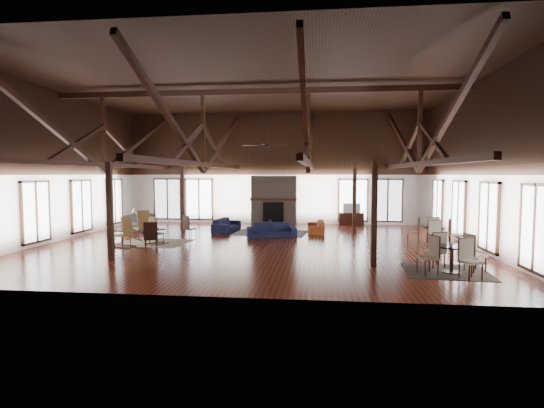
# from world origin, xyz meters

# --- Properties ---
(floor) EXTENTS (16.00, 16.00, 0.00)m
(floor) POSITION_xyz_m (0.00, 0.00, 0.00)
(floor) COLOR maroon
(floor) RESTS_ON ground
(ceiling) EXTENTS (16.00, 14.00, 0.02)m
(ceiling) POSITION_xyz_m (0.00, 0.00, 6.00)
(ceiling) COLOR black
(ceiling) RESTS_ON wall_back
(wall_back) EXTENTS (16.00, 0.02, 6.00)m
(wall_back) POSITION_xyz_m (0.00, 7.00, 3.00)
(wall_back) COLOR white
(wall_back) RESTS_ON floor
(wall_front) EXTENTS (16.00, 0.02, 6.00)m
(wall_front) POSITION_xyz_m (0.00, -7.00, 3.00)
(wall_front) COLOR white
(wall_front) RESTS_ON floor
(wall_left) EXTENTS (0.02, 14.00, 6.00)m
(wall_left) POSITION_xyz_m (-8.00, 0.00, 3.00)
(wall_left) COLOR white
(wall_left) RESTS_ON floor
(wall_right) EXTENTS (0.02, 14.00, 6.00)m
(wall_right) POSITION_xyz_m (8.00, 0.00, 3.00)
(wall_right) COLOR white
(wall_right) RESTS_ON floor
(roof_truss) EXTENTS (15.60, 14.07, 3.14)m
(roof_truss) POSITION_xyz_m (0.00, 0.00, 4.03)
(roof_truss) COLOR #32170E
(roof_truss) RESTS_ON wall_back
(post_grid) EXTENTS (8.16, 7.16, 3.05)m
(post_grid) POSITION_xyz_m (0.00, 0.00, 1.52)
(post_grid) COLOR #32170E
(post_grid) RESTS_ON floor
(fireplace) EXTENTS (2.50, 0.69, 2.60)m
(fireplace) POSITION_xyz_m (0.00, 6.67, 1.29)
(fireplace) COLOR #706055
(fireplace) RESTS_ON floor
(ceiling_fan) EXTENTS (1.60, 1.60, 0.75)m
(ceiling_fan) POSITION_xyz_m (0.50, -1.00, 3.73)
(ceiling_fan) COLOR black
(ceiling_fan) RESTS_ON roof_truss
(sofa_navy_front) EXTENTS (2.22, 1.27, 0.61)m
(sofa_navy_front) POSITION_xyz_m (0.41, 1.89, 0.30)
(sofa_navy_front) COLOR #15193B
(sofa_navy_front) RESTS_ON floor
(sofa_navy_left) EXTENTS (2.13, 1.03, 0.60)m
(sofa_navy_left) POSITION_xyz_m (-1.90, 3.54, 0.30)
(sofa_navy_left) COLOR #131634
(sofa_navy_left) RESTS_ON floor
(sofa_orange) EXTENTS (1.89, 0.81, 0.54)m
(sofa_orange) POSITION_xyz_m (2.27, 3.62, 0.27)
(sofa_orange) COLOR #A0451F
(sofa_orange) RESTS_ON floor
(coffee_table) EXTENTS (1.25, 0.92, 0.43)m
(coffee_table) POSITION_xyz_m (0.24, 3.38, 0.37)
(coffee_table) COLOR brown
(coffee_table) RESTS_ON floor
(vase) EXTENTS (0.24, 0.24, 0.20)m
(vase) POSITION_xyz_m (0.17, 3.41, 0.53)
(vase) COLOR #B2B2B2
(vase) RESTS_ON coffee_table
(armchair) EXTENTS (1.34, 1.21, 0.77)m
(armchair) POSITION_xyz_m (-6.06, 3.33, 0.39)
(armchair) COLOR #2B2B2D
(armchair) RESTS_ON floor
(side_table_lamp) EXTENTS (0.41, 0.41, 1.04)m
(side_table_lamp) POSITION_xyz_m (-6.72, 4.17, 0.39)
(side_table_lamp) COLOR black
(side_table_lamp) RESTS_ON floor
(rocking_chair_a) EXTENTS (1.01, 1.01, 1.21)m
(rocking_chair_a) POSITION_xyz_m (-4.76, 0.64, 0.57)
(rocking_chair_a) COLOR olive
(rocking_chair_a) RESTS_ON floor
(rocking_chair_b) EXTENTS (0.82, 0.93, 1.07)m
(rocking_chair_b) POSITION_xyz_m (-3.81, -0.49, 0.50)
(rocking_chair_b) COLOR olive
(rocking_chair_b) RESTS_ON floor
(rocking_chair_c) EXTENTS (0.97, 0.65, 1.14)m
(rocking_chair_c) POSITION_xyz_m (-4.66, -1.19, 0.54)
(rocking_chair_c) COLOR olive
(rocking_chair_c) RESTS_ON floor
(side_chair_a) EXTENTS (0.59, 0.59, 1.00)m
(side_chair_a) POSITION_xyz_m (-2.89, 0.78, 0.58)
(side_chair_a) COLOR black
(side_chair_a) RESTS_ON floor
(side_chair_b) EXTENTS (0.58, 0.58, 1.07)m
(side_chair_b) POSITION_xyz_m (-3.24, -2.20, 0.62)
(side_chair_b) COLOR black
(side_chair_b) RESTS_ON floor
(cafe_table_near) EXTENTS (2.00, 2.00, 1.03)m
(cafe_table_near) POSITION_xyz_m (6.00, -4.08, 0.51)
(cafe_table_near) COLOR black
(cafe_table_near) RESTS_ON floor
(cafe_table_far) EXTENTS (2.00, 2.00, 1.02)m
(cafe_table_far) POSITION_xyz_m (6.68, 0.35, 0.51)
(cafe_table_far) COLOR black
(cafe_table_far) RESTS_ON floor
(cup_near) EXTENTS (0.17, 0.17, 0.11)m
(cup_near) POSITION_xyz_m (5.95, -4.15, 0.80)
(cup_near) COLOR #B2B2B2
(cup_near) RESTS_ON cafe_table_near
(cup_far) EXTENTS (0.15, 0.15, 0.09)m
(cup_far) POSITION_xyz_m (6.62, 0.31, 0.78)
(cup_far) COLOR #B2B2B2
(cup_far) RESTS_ON cafe_table_far
(tv_console) EXTENTS (1.28, 0.48, 0.64)m
(tv_console) POSITION_xyz_m (4.11, 6.75, 0.32)
(tv_console) COLOR black
(tv_console) RESTS_ON floor
(television) EXTENTS (0.89, 0.16, 0.51)m
(television) POSITION_xyz_m (4.11, 6.75, 0.90)
(television) COLOR #B2B2B2
(television) RESTS_ON tv_console
(rug_tan) EXTENTS (2.84, 2.34, 0.01)m
(rug_tan) POSITION_xyz_m (-4.02, -0.05, 0.01)
(rug_tan) COLOR tan
(rug_tan) RESTS_ON floor
(rug_navy) EXTENTS (3.50, 2.80, 0.01)m
(rug_navy) POSITION_xyz_m (0.23, 3.24, 0.01)
(rug_navy) COLOR #161840
(rug_navy) RESTS_ON floor
(rug_dark) EXTENTS (2.38, 2.20, 0.01)m
(rug_dark) POSITION_xyz_m (5.92, -3.93, 0.01)
(rug_dark) COLOR black
(rug_dark) RESTS_ON floor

